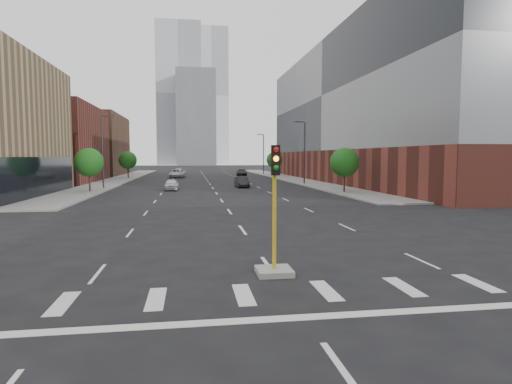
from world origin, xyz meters
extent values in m
cube|color=gray|center=(-15.00, 74.00, 0.07)|extent=(5.00, 92.00, 0.15)
cube|color=gray|center=(15.00, 74.00, 0.07)|extent=(5.00, 92.00, 0.15)
cube|color=brown|center=(-27.50, 66.00, 6.00)|extent=(20.00, 22.00, 12.00)
cube|color=brown|center=(-27.50, 92.00, 6.50)|extent=(20.00, 24.00, 13.00)
cube|color=brown|center=(29.50, 60.00, 2.50)|extent=(24.00, 70.00, 5.00)
cube|color=slate|center=(29.50, 60.00, 13.50)|extent=(24.00, 70.00, 17.00)
cube|color=#B2B7BC|center=(-8.00, 220.00, 35.00)|extent=(22.00, 22.00, 70.00)
cube|color=#B2B7BC|center=(10.00, 260.00, 40.00)|extent=(20.00, 20.00, 80.00)
cube|color=slate|center=(0.00, 200.00, 22.00)|extent=(18.00, 18.00, 44.00)
cube|color=#999993|center=(0.00, 9.00, 0.10)|extent=(1.20, 1.20, 0.20)
cylinder|color=gold|center=(0.00, 9.00, 1.80)|extent=(0.14, 0.14, 3.20)
cube|color=black|center=(0.00, 8.82, 3.90)|extent=(0.28, 0.18, 1.00)
sphere|color=red|center=(0.00, 8.72, 4.25)|extent=(0.18, 0.18, 0.18)
sphere|color=orange|center=(0.00, 8.72, 3.95)|extent=(0.18, 0.18, 0.18)
sphere|color=#0C7F19|center=(0.00, 8.72, 3.65)|extent=(0.18, 0.18, 0.18)
cylinder|color=#2D2D30|center=(13.50, 55.00, 4.50)|extent=(0.20, 0.20, 9.00)
cube|color=#2D2D30|center=(12.70, 55.00, 9.00)|extent=(1.40, 0.22, 0.15)
cylinder|color=#2D2D30|center=(13.50, 90.00, 4.50)|extent=(0.20, 0.20, 9.00)
cube|color=#2D2D30|center=(12.70, 90.00, 9.00)|extent=(1.40, 0.22, 0.15)
cylinder|color=#2D2D30|center=(-13.50, 50.00, 4.50)|extent=(0.20, 0.20, 9.00)
cube|color=#2D2D30|center=(-12.70, 50.00, 9.00)|extent=(1.40, 0.22, 0.15)
cylinder|color=#382619|center=(-14.00, 45.00, 1.02)|extent=(0.20, 0.20, 1.75)
sphere|color=#1A4913|center=(-14.00, 45.00, 3.40)|extent=(3.20, 3.20, 3.20)
cylinder|color=#382619|center=(-14.00, 75.00, 1.02)|extent=(0.20, 0.20, 1.75)
sphere|color=#1A4913|center=(-14.00, 75.00, 3.40)|extent=(3.20, 3.20, 3.20)
cylinder|color=#382619|center=(14.00, 40.00, 1.02)|extent=(0.20, 0.20, 1.75)
sphere|color=#1A4913|center=(14.00, 40.00, 3.40)|extent=(3.20, 3.20, 3.20)
cylinder|color=#382619|center=(14.00, 80.00, 1.02)|extent=(0.20, 0.20, 1.75)
sphere|color=#1A4913|center=(14.00, 80.00, 3.40)|extent=(3.20, 3.20, 3.20)
imported|color=silver|center=(-5.07, 47.16, 0.67)|extent=(1.69, 3.99, 1.35)
imported|color=#232228|center=(3.85, 50.62, 0.70)|extent=(1.66, 4.32, 1.40)
imported|color=silver|center=(-5.30, 78.31, 0.84)|extent=(3.28, 6.27, 1.68)
imported|color=black|center=(7.80, 83.65, 0.76)|extent=(2.83, 5.50, 1.53)
imported|color=#BCBCC2|center=(-5.53, 99.40, 0.70)|extent=(2.30, 4.30, 1.39)
camera|label=1|loc=(-2.79, -5.10, 4.01)|focal=30.00mm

